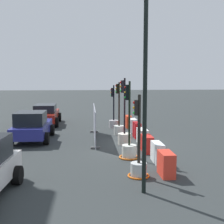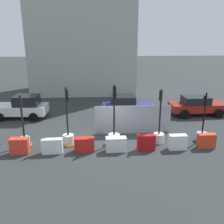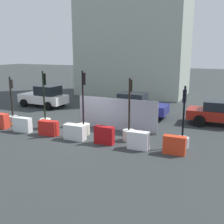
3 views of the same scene
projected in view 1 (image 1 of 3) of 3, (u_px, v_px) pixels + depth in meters
The scene contains 17 objects.
ground_plane at pixel (122, 144), 16.43m from camera, with size 120.00×120.00×0.00m, color #2F3435.
traffic_light_0 at pixel (139, 163), 11.16m from camera, with size 0.81×0.81×3.04m.
traffic_light_1 at pixel (129, 148), 13.69m from camera, with size 0.93×0.93×3.47m.
traffic_light_2 at pixel (124, 133), 16.37m from camera, with size 0.70×0.70×3.58m.
traffic_light_3 at pixel (119, 126), 19.05m from camera, with size 0.65×0.65×3.29m.
traffic_light_4 at pixel (114, 120), 21.74m from camera, with size 0.67×0.67×3.02m.
construction_barrier_0 at pixel (166, 164), 11.26m from camera, with size 0.99×0.49×0.90m.
construction_barrier_1 at pixel (158, 153), 13.02m from camera, with size 1.13×0.40×0.85m.
construction_barrier_2 at pixel (147, 144), 14.75m from camera, with size 1.11×0.47×0.81m.
construction_barrier_3 at pixel (142, 136), 16.50m from camera, with size 1.15×0.49×0.82m.
construction_barrier_4 at pixel (137, 130), 18.18m from camera, with size 1.01×0.39×0.91m.
construction_barrier_5 at pixel (133, 125), 19.98m from camera, with size 1.02×0.45×0.87m.
construction_barrier_6 at pixel (128, 122), 21.66m from camera, with size 1.01×0.39×0.85m.
car_red_compact at pixel (46, 114), 22.96m from camera, with size 4.47×2.18×1.54m.
car_blue_estate at pixel (32, 126), 17.33m from camera, with size 4.06×2.18×1.69m.
street_lamp_post at pixel (145, 69), 9.22m from camera, with size 0.36×0.36×6.28m.
site_fence_panel at pixel (95, 124), 17.55m from camera, with size 4.97×0.50×1.90m.
Camera 1 is at (-16.00, 1.78, 3.73)m, focal length 48.68 mm.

